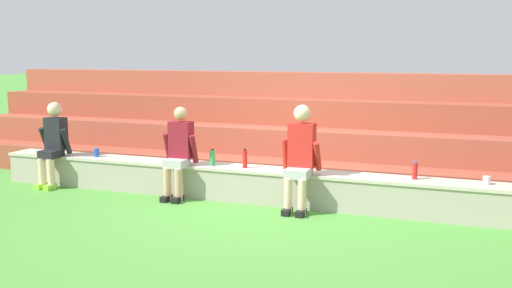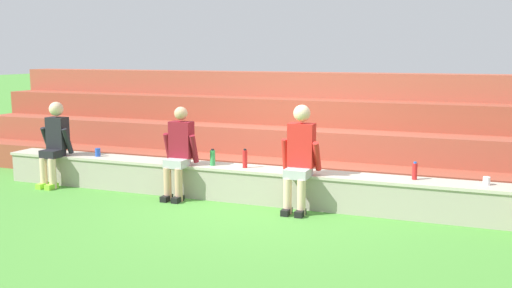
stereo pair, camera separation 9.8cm
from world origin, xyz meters
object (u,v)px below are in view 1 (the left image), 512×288
Objects in this scene: water_bottle_mid_right at (212,158)px; plastic_cup_right_end at (486,180)px; person_far_left at (53,142)px; person_left_of_center at (179,151)px; person_center at (300,155)px; plastic_cup_left_end at (97,153)px; water_bottle_mid_left at (245,159)px; water_bottle_near_right at (415,171)px.

water_bottle_mid_right is 3.69m from plastic_cup_right_end.
person_far_left is 1.00× the size of person_left_of_center.
plastic_cup_left_end is at bearing 175.96° from person_center.
person_center reaches higher than plastic_cup_right_end.
water_bottle_mid_right is 2.37× the size of plastic_cup_right_end.
water_bottle_mid_right is at bearing 170.91° from person_center.
water_bottle_mid_left is 2.67× the size of plastic_cup_right_end.
water_bottle_near_right is 4.84m from plastic_cup_left_end.
person_center is 3.40m from plastic_cup_left_end.
water_bottle_mid_left is 2.33m from water_bottle_near_right.
water_bottle_near_right is at bearing 0.79° from plastic_cup_left_end.
person_far_left reaches higher than person_left_of_center.
person_center reaches higher than water_bottle_mid_right.
water_bottle_mid_left reaches higher than plastic_cup_left_end.
person_left_of_center is at bearing -175.28° from water_bottle_near_right.
person_center is (4.03, -0.02, 0.04)m from person_far_left.
water_bottle_near_right is (3.28, 0.27, -0.11)m from person_left_of_center.
person_left_of_center is 5.69× the size of water_bottle_near_right.
plastic_cup_left_end is (-2.01, 0.02, -0.05)m from water_bottle_mid_right.
water_bottle_mid_right is 1.89× the size of plastic_cup_left_end.
water_bottle_near_right is at bearing 1.83° from water_bottle_mid_left.
plastic_cup_right_end is at bearing 0.31° from water_bottle_near_right.
person_center reaches higher than person_far_left.
plastic_cup_right_end is (3.19, 0.08, -0.08)m from water_bottle_mid_left.
water_bottle_near_right is 1.82× the size of plastic_cup_left_end.
water_bottle_mid_left is (0.95, 0.20, -0.09)m from person_left_of_center.
person_center is 11.05× the size of plastic_cup_left_end.
person_far_left is 3.16m from water_bottle_mid_left.
person_left_of_center is 12.95× the size of plastic_cup_right_end.
plastic_cup_right_end is (3.69, 0.09, -0.06)m from water_bottle_mid_right.
water_bottle_mid_left reaches higher than plastic_cup_right_end.
plastic_cup_left_end is at bearing 179.47° from water_bottle_mid_right.
person_left_of_center is at bearing 0.32° from person_far_left.
person_far_left is at bearing -161.55° from plastic_cup_left_end.
water_bottle_mid_right is (2.65, 0.20, -0.12)m from person_far_left.
plastic_cup_right_end is at bearing 3.81° from person_left_of_center.
water_bottle_mid_right is (-2.83, -0.09, 0.00)m from water_bottle_near_right.
water_bottle_mid_left is at bearing -178.17° from water_bottle_near_right.
water_bottle_near_right is 0.86m from plastic_cup_right_end.
water_bottle_near_right is 0.96× the size of water_bottle_mid_right.
person_far_left reaches higher than water_bottle_mid_left.
plastic_cup_right_end is at bearing 1.42° from water_bottle_mid_left.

